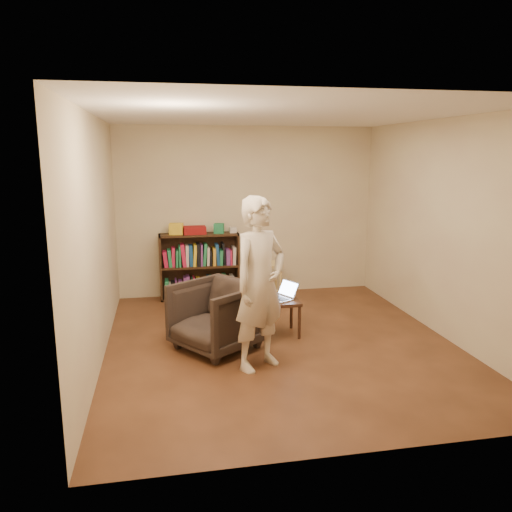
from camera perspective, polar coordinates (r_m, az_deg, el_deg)
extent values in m
plane|color=#412415|center=(5.96, 2.80, -9.92)|extent=(4.50, 4.50, 0.00)
plane|color=white|center=(5.56, 3.07, 15.86)|extent=(4.50, 4.50, 0.00)
plane|color=beige|center=(7.80, -0.99, 5.10)|extent=(4.00, 0.00, 4.00)
plane|color=beige|center=(5.50, -17.77, 1.77)|extent=(0.00, 4.50, 4.50)
plane|color=beige|center=(6.39, 20.66, 2.88)|extent=(0.00, 4.50, 4.50)
cube|color=black|center=(7.65, -10.83, -1.31)|extent=(0.03, 0.30, 1.00)
cube|color=black|center=(7.74, -2.14, -0.97)|extent=(0.03, 0.30, 1.00)
cube|color=black|center=(7.81, -6.54, -0.92)|extent=(1.20, 0.02, 1.00)
cube|color=black|center=(7.80, -6.38, -4.62)|extent=(1.20, 0.30, 0.03)
cube|color=black|center=(7.67, -6.46, -1.15)|extent=(1.14, 0.30, 0.03)
cube|color=black|center=(7.58, -6.55, 2.43)|extent=(1.20, 0.30, 0.03)
cube|color=yellow|center=(7.55, -9.10, 3.08)|extent=(0.22, 0.18, 0.17)
cube|color=maroon|center=(7.58, -7.02, 2.95)|extent=(0.33, 0.24, 0.11)
cube|color=#217E4D|center=(7.60, -4.26, 3.17)|extent=(0.18, 0.18, 0.15)
cube|color=beige|center=(7.64, -2.67, 2.99)|extent=(0.11, 0.11, 0.08)
cube|color=tan|center=(7.60, 1.47, -0.97)|extent=(0.38, 0.38, 0.04)
cylinder|color=tan|center=(7.49, 0.57, -3.32)|extent=(0.04, 0.04, 0.51)
cylinder|color=tan|center=(7.55, 2.81, -3.21)|extent=(0.04, 0.04, 0.51)
cylinder|color=tan|center=(7.77, 0.14, -2.76)|extent=(0.04, 0.04, 0.51)
cylinder|color=tan|center=(7.84, 2.30, -2.65)|extent=(0.04, 0.04, 0.51)
imported|color=#2D231E|center=(5.69, -4.59, -6.86)|extent=(1.17, 1.17, 0.77)
cube|color=black|center=(6.10, 2.83, -5.19)|extent=(0.43, 0.43, 0.04)
cylinder|color=black|center=(5.96, 1.46, -7.85)|extent=(0.04, 0.04, 0.40)
cylinder|color=black|center=(6.05, 4.98, -7.60)|extent=(0.04, 0.04, 0.40)
cylinder|color=black|center=(6.31, 0.73, -6.73)|extent=(0.04, 0.04, 0.40)
cylinder|color=black|center=(6.39, 4.06, -6.51)|extent=(0.04, 0.04, 0.40)
cube|color=#BBBCC0|center=(6.11, 2.64, -4.90)|extent=(0.33, 0.36, 0.02)
cube|color=black|center=(6.11, 2.64, -4.81)|extent=(0.22, 0.28, 0.00)
cube|color=#BBBCC0|center=(6.18, 3.73, -3.73)|extent=(0.24, 0.32, 0.19)
cube|color=#A4B9E6|center=(6.18, 3.73, -3.73)|extent=(0.20, 0.27, 0.16)
imported|color=beige|center=(5.06, 0.44, -3.22)|extent=(0.78, 0.71, 1.78)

